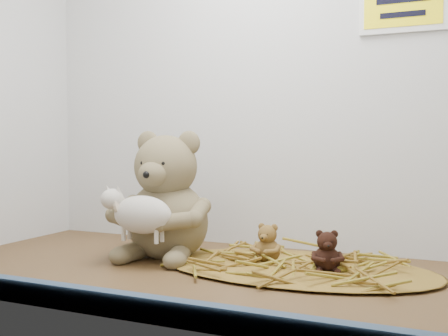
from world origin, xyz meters
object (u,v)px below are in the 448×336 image
at_px(main_teddy, 167,194).
at_px(mini_teddy_brown, 327,249).
at_px(toy_lamb, 143,215).
at_px(mini_teddy_tan, 268,241).

height_order(main_teddy, mini_teddy_brown, main_teddy).
distance_m(toy_lamb, mini_teddy_tan, 0.26).
distance_m(toy_lamb, mini_teddy_brown, 0.37).
bearing_deg(main_teddy, toy_lamb, -93.70).
bearing_deg(main_teddy, mini_teddy_tan, -0.38).
relative_size(main_teddy, toy_lamb, 1.65).
xyz_separation_m(toy_lamb, mini_teddy_brown, (0.36, 0.08, -0.06)).
bearing_deg(mini_teddy_brown, main_teddy, 158.19).
relative_size(main_teddy, mini_teddy_tan, 3.52).
distance_m(main_teddy, mini_teddy_tan, 0.24).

